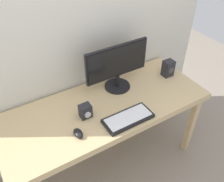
{
  "coord_description": "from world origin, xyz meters",
  "views": [
    {
      "loc": [
        -0.69,
        -1.25,
        2.07
      ],
      "look_at": [
        0.06,
        0.0,
        0.88
      ],
      "focal_mm": 38.6,
      "sensor_mm": 36.0,
      "label": 1
    }
  ],
  "objects_px": {
    "mouse": "(78,133)",
    "speaker_right": "(168,68)",
    "desk": "(105,111)",
    "monitor": "(117,65)",
    "keyboard_primary": "(128,118)",
    "audio_controller": "(85,111)"
  },
  "relations": [
    {
      "from": "monitor",
      "to": "audio_controller",
      "type": "distance_m",
      "value": 0.47
    },
    {
      "from": "desk",
      "to": "monitor",
      "type": "height_order",
      "value": "monitor"
    },
    {
      "from": "keyboard_primary",
      "to": "audio_controller",
      "type": "relative_size",
      "value": 3.49
    },
    {
      "from": "audio_controller",
      "to": "speaker_right",
      "type": "bearing_deg",
      "value": 6.01
    },
    {
      "from": "desk",
      "to": "keyboard_primary",
      "type": "distance_m",
      "value": 0.25
    },
    {
      "from": "monitor",
      "to": "keyboard_primary",
      "type": "xyz_separation_m",
      "value": [
        -0.14,
        -0.39,
        -0.2
      ]
    },
    {
      "from": "mouse",
      "to": "speaker_right",
      "type": "bearing_deg",
      "value": 14.0
    },
    {
      "from": "mouse",
      "to": "audio_controller",
      "type": "height_order",
      "value": "audio_controller"
    },
    {
      "from": "keyboard_primary",
      "to": "monitor",
      "type": "bearing_deg",
      "value": 69.78
    },
    {
      "from": "keyboard_primary",
      "to": "mouse",
      "type": "height_order",
      "value": "mouse"
    },
    {
      "from": "desk",
      "to": "monitor",
      "type": "relative_size",
      "value": 2.98
    },
    {
      "from": "desk",
      "to": "keyboard_primary",
      "type": "bearing_deg",
      "value": -73.68
    },
    {
      "from": "keyboard_primary",
      "to": "speaker_right",
      "type": "height_order",
      "value": "speaker_right"
    },
    {
      "from": "monitor",
      "to": "mouse",
      "type": "bearing_deg",
      "value": -147.56
    },
    {
      "from": "monitor",
      "to": "audio_controller",
      "type": "relative_size",
      "value": 5.22
    },
    {
      "from": "monitor",
      "to": "speaker_right",
      "type": "height_order",
      "value": "monitor"
    },
    {
      "from": "monitor",
      "to": "mouse",
      "type": "relative_size",
      "value": 5.67
    },
    {
      "from": "desk",
      "to": "monitor",
      "type": "bearing_deg",
      "value": 37.59
    },
    {
      "from": "keyboard_primary",
      "to": "mouse",
      "type": "relative_size",
      "value": 3.79
    },
    {
      "from": "mouse",
      "to": "speaker_right",
      "type": "distance_m",
      "value": 1.05
    },
    {
      "from": "speaker_right",
      "to": "mouse",
      "type": "bearing_deg",
      "value": -167.0
    },
    {
      "from": "desk",
      "to": "monitor",
      "type": "distance_m",
      "value": 0.39
    }
  ]
}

